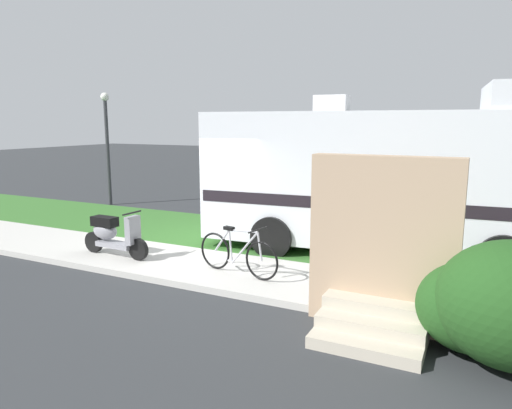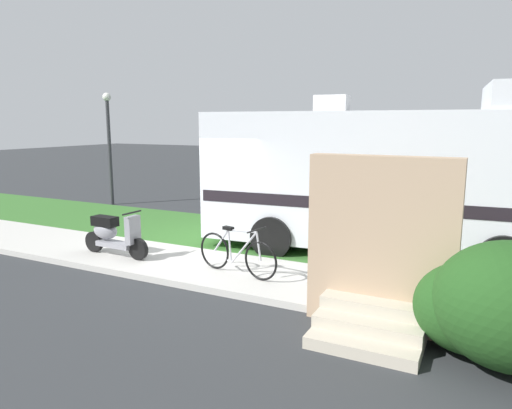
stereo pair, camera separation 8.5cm
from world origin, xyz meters
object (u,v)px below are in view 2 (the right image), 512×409
Objects in this scene: bottle_green at (459,293)px; street_lamp_post at (109,137)px; motorhome_rv at (387,177)px; scooter at (113,234)px; bicycle at (237,253)px; pickup_truck_near at (398,186)px.

bottle_green is 12.46m from street_lamp_post.
motorhome_rv is at bearing -11.52° from street_lamp_post.
scooter is 0.96× the size of bicycle.
motorhome_rv is 29.60× the size of bottle_green.
motorhome_rv is 4.34× the size of bicycle.
motorhome_rv is 1.42× the size of pickup_truck_near.
bottle_green is at bearing 6.98° from bicycle.
scooter is 0.44× the size of street_lamp_post.
pickup_truck_near is at bearing 96.15° from motorhome_rv.
bicycle is 6.82× the size of bottle_green.
pickup_truck_near is (-0.47, 4.37, -0.76)m from motorhome_rv.
pickup_truck_near is 20.89× the size of bottle_green.
motorhome_rv is 3.80m from bicycle.
motorhome_rv is 4.46m from pickup_truck_near.
motorhome_rv is 1.99× the size of street_lamp_post.
motorhome_rv reaches higher than bottle_green.
bottle_green is at bearing -56.87° from motorhome_rv.
scooter is (-4.89, -3.08, -1.12)m from motorhome_rv.
street_lamp_post is at bearing 133.81° from scooter.
bicycle is 9.39m from street_lamp_post.
bicycle is at bearing 1.42° from scooter.
motorhome_rv is at bearing 32.21° from scooter.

